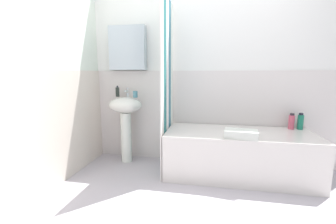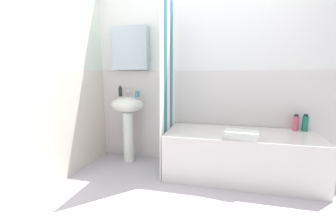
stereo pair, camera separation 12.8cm
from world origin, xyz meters
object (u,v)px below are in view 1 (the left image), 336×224
(bathtub, at_px, (238,154))
(lotion_bottle, at_px, (300,122))
(toothbrush_cup, at_px, (135,94))
(soap_dispenser, at_px, (118,92))
(towel_folded, at_px, (241,134))
(conditioner_bottle, at_px, (291,122))
(sink, at_px, (126,115))

(bathtub, xyz_separation_m, lotion_bottle, (0.71, 0.26, 0.35))
(toothbrush_cup, height_order, bathtub, toothbrush_cup)
(soap_dispenser, relative_size, towel_folded, 0.45)
(bathtub, bearing_deg, conditioner_bottle, 22.58)
(soap_dispenser, height_order, toothbrush_cup, soap_dispenser)
(sink, relative_size, conditioner_bottle, 4.56)
(soap_dispenser, relative_size, bathtub, 0.09)
(soap_dispenser, bearing_deg, conditioner_bottle, 0.51)
(toothbrush_cup, distance_m, conditioner_bottle, 1.92)
(soap_dispenser, height_order, lotion_bottle, soap_dispenser)
(soap_dispenser, relative_size, conditioner_bottle, 0.77)
(bathtub, bearing_deg, sink, 173.58)
(sink, distance_m, conditioner_bottle, 2.03)
(bathtub, xyz_separation_m, towel_folded, (-0.01, -0.24, 0.30))
(soap_dispenser, bearing_deg, bathtub, -8.72)
(conditioner_bottle, distance_m, towel_folded, 0.80)
(conditioner_bottle, height_order, towel_folded, conditioner_bottle)
(conditioner_bottle, bearing_deg, lotion_bottle, 2.77)
(bathtub, xyz_separation_m, conditioner_bottle, (0.62, 0.26, 0.35))
(sink, xyz_separation_m, lotion_bottle, (2.13, 0.10, -0.02))
(bathtub, distance_m, lotion_bottle, 0.84)
(toothbrush_cup, height_order, conditioner_bottle, toothbrush_cup)
(lotion_bottle, xyz_separation_m, towel_folded, (-0.73, -0.50, -0.05))
(sink, relative_size, soap_dispenser, 5.90)
(bathtub, distance_m, towel_folded, 0.38)
(sink, height_order, toothbrush_cup, toothbrush_cup)
(lotion_bottle, bearing_deg, sink, -177.25)
(lotion_bottle, relative_size, towel_folded, 0.60)
(sink, bearing_deg, toothbrush_cup, 5.90)
(conditioner_bottle, bearing_deg, towel_folded, -141.53)
(lotion_bottle, height_order, towel_folded, lotion_bottle)
(lotion_bottle, bearing_deg, bathtub, -159.93)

